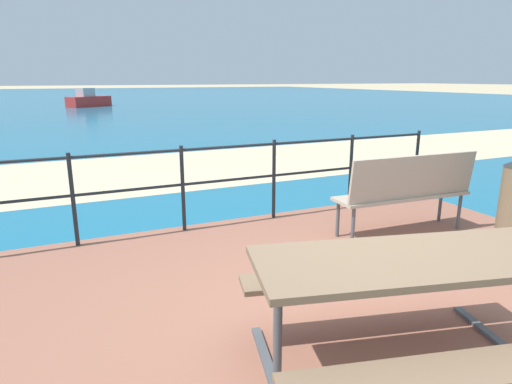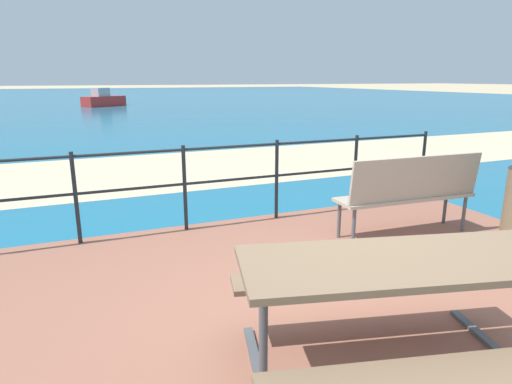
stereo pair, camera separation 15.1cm
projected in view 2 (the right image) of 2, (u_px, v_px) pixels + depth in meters
ground_plane at (343, 329)px, 3.24m from camera, size 240.00×240.00×0.00m
patio_paving at (344, 325)px, 3.23m from camera, size 6.40×5.20×0.06m
sea_water at (93, 99)px, 39.01m from camera, size 90.00×90.00×0.01m
beach_strip at (170, 169)px, 8.87m from camera, size 54.03×4.27×0.01m
picnic_table at (403, 291)px, 2.45m from camera, size 2.09×1.70×0.79m
park_bench at (411, 189)px, 4.82m from camera, size 1.66×0.50×0.94m
railing_fence at (232, 173)px, 5.26m from camera, size 5.94×0.04×1.01m
boat_near at (105, 100)px, 28.68m from camera, size 3.19×2.67×1.19m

